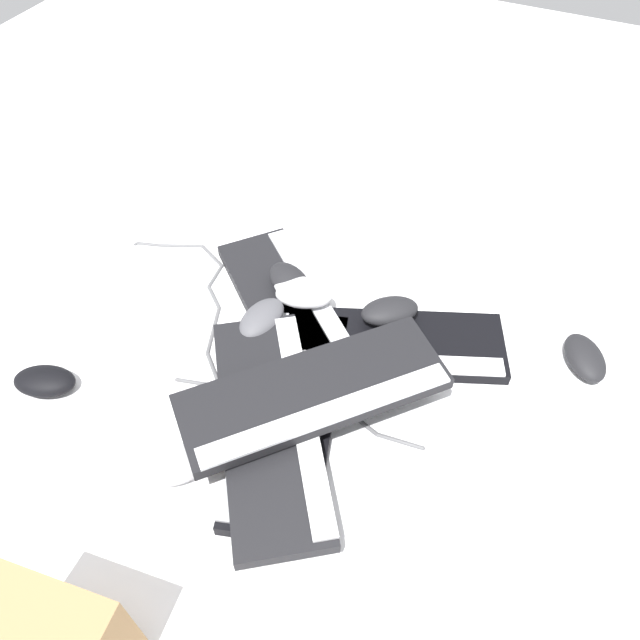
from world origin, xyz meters
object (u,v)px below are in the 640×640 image
Objects in this scene: keyboard_3 at (271,424)px; mouse_4 at (186,461)px; mouse_1 at (289,281)px; mouse_7 at (304,295)px; keyboard_4 at (315,393)px; keyboard_1 at (385,345)px; keyboard_2 at (290,309)px; mouse_2 at (299,290)px; keyboard_0 at (288,413)px; mouse_6 at (390,311)px; mouse_3 at (585,358)px; mouse_0 at (262,319)px; mouse_5 at (45,381)px.

mouse_4 is (0.11, -0.10, -0.02)m from keyboard_3.
mouse_1 is 1.00× the size of mouse_7.
mouse_7 is at bearing -149.81° from keyboard_4.
keyboard_4 reaches higher than keyboard_1.
keyboard_3 reaches higher than keyboard_2.
mouse_2 reaches higher than mouse_4.
keyboard_1 is 0.21m from keyboard_4.
keyboard_3 is at bearing -14.51° from mouse_4.
mouse_2 reaches higher than keyboard_0.
mouse_4 is at bearing -28.85° from keyboard_1.
mouse_6 is at bearing 162.23° from keyboard_0.
keyboard_0 is at bearing -90.66° from mouse_7.
keyboard_3 is 4.06× the size of mouse_1.
keyboard_0 is 1.09× the size of keyboard_4.
mouse_0 is at bearing 77.42° from mouse_3.
mouse_5 is 1.00× the size of mouse_7.
mouse_5 reaches higher than keyboard_1.
mouse_4 and mouse_5 have the same top height.
keyboard_2 is at bearing -154.30° from keyboard_0.
mouse_1 is at bearing -144.55° from keyboard_4.
mouse_6 is (-0.02, 0.18, 0.00)m from mouse_2.
keyboard_2 is 3.91× the size of mouse_1.
keyboard_0 is at bearing 173.63° from keyboard_3.
mouse_6 is (0.07, -0.35, 0.03)m from mouse_3.
mouse_4 is at bearing -113.34° from mouse_7.
keyboard_2 is 3.91× the size of mouse_2.
keyboard_3 is 0.29m from mouse_7.
mouse_3 is (-0.08, 0.56, -0.03)m from mouse_1.
keyboard_3 reaches higher than mouse_5.
mouse_2 is at bearing -147.87° from keyboard_4.
keyboard_1 is at bearing 164.18° from keyboard_4.
mouse_6 is (-0.05, -0.01, 0.04)m from keyboard_1.
mouse_1 is at bearing -17.20° from mouse_2.
mouse_1 reaches higher than keyboard_2.
mouse_2 is at bearing -98.42° from keyboard_1.
mouse_7 reaches higher than mouse_4.
mouse_6 is at bearing 69.98° from mouse_3.
mouse_5 is at bearing -153.19° from mouse_7.
mouse_0 is 0.24m from mouse_6.
mouse_1 reaches higher than mouse_3.
keyboard_4 is 0.51m from mouse_3.
keyboard_4 is at bearing 36.72° from keyboard_2.
mouse_4 is at bearing -0.06° from keyboard_2.
mouse_1 is 1.00× the size of mouse_2.
mouse_2 is at bearing 27.17° from mouse_4.
keyboard_3 is at bearing 34.66° from mouse_6.
mouse_0 is 1.00× the size of mouse_2.
mouse_0 is 1.00× the size of mouse_5.
mouse_3 is 0.36m from mouse_6.
keyboard_4 is 3.87× the size of mouse_7.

